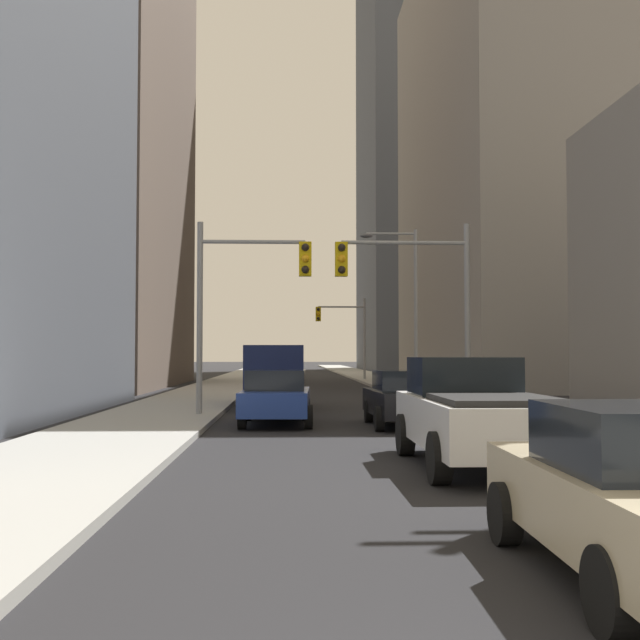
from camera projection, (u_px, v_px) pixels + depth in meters
The scene contains 13 objects.
sidewalk_left at pixel (229, 383), 52.41m from camera, with size 3.75×160.00×0.15m, color #9E9E99.
sidewalk_right at pixel (390, 382), 52.83m from camera, with size 3.75×160.00×0.15m, color #9E9E99.
pickup_truck_white at pixel (473, 413), 13.77m from camera, with size 2.20×5.40×1.90m.
cargo_van_navy at pixel (276, 373), 28.64m from camera, with size 2.16×5.24×2.26m.
sedan_blue at pixel (276, 397), 21.93m from camera, with size 1.97×4.27×1.52m.
sedan_black at pixel (406, 398), 21.36m from camera, with size 1.95×4.26×1.52m.
traffic_signal_near_left at pixel (248, 286), 24.16m from camera, with size 3.49×0.44×6.00m.
traffic_signal_near_right at pixel (410, 286), 24.36m from camera, with size 4.18×0.44×6.00m.
traffic_signal_far_right at pixel (343, 326), 57.48m from camera, with size 3.65×0.44×6.00m.
street_lamp_right at pixel (406, 295), 34.97m from camera, with size 2.54×0.32×7.50m.
building_left_mid_office at pixel (41, 143), 48.65m from camera, with size 16.26×22.24×29.87m, color #66564C.
building_right_mid_block at pixel (536, 156), 52.00m from camera, with size 14.33×28.03×30.03m, color gray.
building_right_far_highrise at pixel (468, 125), 97.60m from camera, with size 25.57×24.67×60.44m, color #4C515B.
Camera 1 is at (-1.40, -2.74, 1.95)m, focal length 44.43 mm.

